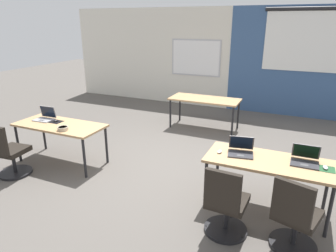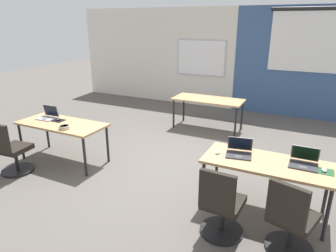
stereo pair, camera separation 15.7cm
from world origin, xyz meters
name	(u,v)px [view 1 (the left image)]	position (x,y,z in m)	size (l,w,h in m)	color
ground_plane	(165,166)	(0.00, 0.00, 0.00)	(24.00, 24.00, 0.00)	#56514C
back_wall_assembly	(229,59)	(0.05, 4.20, 1.41)	(10.00, 0.27, 2.80)	silver
desk_near_left	(60,127)	(-1.75, -0.60, 0.66)	(1.60, 0.70, 0.72)	tan
desk_near_right	(268,164)	(1.75, -0.60, 0.66)	(1.60, 0.70, 0.72)	tan
desk_far_center	(205,101)	(0.00, 2.20, 0.66)	(1.60, 0.70, 0.72)	tan
laptop_near_left_end	(45,117)	(-2.17, -0.51, 0.77)	(0.35, 0.29, 0.24)	#9E9EA3
mousepad_near_left_end	(56,122)	(-1.90, -0.53, 0.72)	(0.22, 0.19, 0.00)	black
mouse_near_left_end	(56,121)	(-1.90, -0.53, 0.74)	(0.07, 0.11, 0.03)	black
chair_near_left_end	(9,155)	(-2.16, -1.36, 0.38)	(0.52, 0.56, 0.92)	black
laptop_near_right_inner	(241,150)	(1.37, -0.54, 0.77)	(0.38, 0.37, 0.22)	#333338
mouse_near_right_inner	(220,152)	(1.11, -0.63, 0.74)	(0.06, 0.10, 0.03)	silver
chair_near_right_inner	(225,207)	(1.39, -1.35, 0.38)	(0.52, 0.55, 0.92)	black
laptop_near_right_end	(305,159)	(2.17, -0.50, 0.77)	(0.33, 0.32, 0.22)	#333338
mousepad_near_right_end	(325,169)	(2.40, -0.57, 0.72)	(0.22, 0.19, 0.00)	#23512D
mouse_near_right_end	(325,167)	(2.40, -0.57, 0.74)	(0.07, 0.11, 0.03)	silver
chair_near_right_end	(294,221)	(2.13, -1.29, 0.38)	(0.55, 0.60, 0.92)	black
snack_bowl	(63,128)	(-1.47, -0.81, 0.76)	(0.18, 0.18, 0.06)	tan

